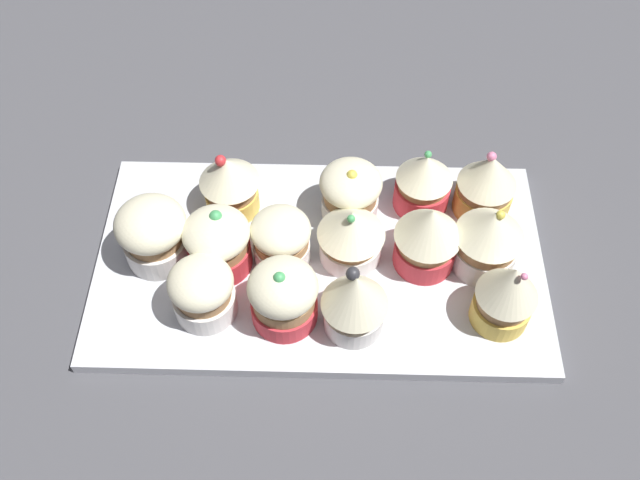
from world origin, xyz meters
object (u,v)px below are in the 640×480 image
cupcake_3 (230,183)px  cupcake_10 (507,294)px  cupcake_6 (351,234)px  cupcake_11 (355,301)px  cupcake_13 (202,291)px  baking_tray (320,262)px  cupcake_7 (281,236)px  cupcake_8 (218,242)px  cupcake_12 (283,295)px  cupcake_5 (428,233)px  cupcake_0 (487,184)px  cupcake_2 (350,192)px  cupcake_1 (424,181)px  cupcake_9 (152,237)px  cupcake_4 (488,237)px

cupcake_3 → cupcake_10: 27.69cm
cupcake_6 → cupcake_11: (-0.29, 7.49, 0.62)cm
cupcake_11 → cupcake_13: size_ratio=1.29×
cupcake_3 → cupcake_11: 17.67cm
baking_tray → cupcake_7: size_ratio=7.06×
cupcake_6 → cupcake_8: size_ratio=0.98×
cupcake_11 → cupcake_12: cupcake_11 is taller
cupcake_6 → cupcake_7: 6.42cm
cupcake_11 → cupcake_12: (6.14, -0.71, -0.56)cm
baking_tray → cupcake_5: size_ratio=5.54×
cupcake_0 → cupcake_11: 18.53cm
cupcake_2 → cupcake_10: cupcake_10 is taller
cupcake_0 → cupcake_7: (19.41, 6.27, -0.62)cm
cupcake_13 → cupcake_6: bearing=-153.9°
cupcake_11 → baking_tray: bearing=-65.7°
cupcake_8 → cupcake_10: bearing=168.4°
cupcake_1 → cupcake_2: cupcake_1 is taller
cupcake_8 → cupcake_9: size_ratio=0.99×
cupcake_6 → cupcake_8: (12.12, 1.27, -0.02)cm
baking_tray → cupcake_4: size_ratio=5.52×
cupcake_7 → cupcake_8: bearing=9.8°
cupcake_4 → baking_tray: bearing=0.5°
cupcake_4 → cupcake_7: (18.82, -0.13, -0.72)cm
cupcake_1 → cupcake_13: (19.97, 12.71, -0.28)cm
cupcake_4 → cupcake_13: 26.05cm
baking_tray → cupcake_1: size_ratio=6.05×
cupcake_8 → cupcake_13: bearing=80.8°
baking_tray → cupcake_13: cupcake_13 is taller
cupcake_10 → cupcake_11: (12.99, 1.00, -0.02)cm
baking_tray → cupcake_2: cupcake_2 is taller
cupcake_0 → cupcake_1: cupcake_0 is taller
cupcake_1 → cupcake_13: bearing=32.5°
cupcake_2 → cupcake_9: bearing=18.5°
cupcake_0 → cupcake_12: size_ratio=1.08×
cupcake_2 → cupcake_3: (11.61, -0.48, 0.41)cm
cupcake_10 → cupcake_5: bearing=-44.8°
cupcake_0 → cupcake_3: cupcake_0 is taller
cupcake_3 → cupcake_4: 24.80cm
cupcake_4 → cupcake_3: bearing=-13.8°
cupcake_9 → cupcake_10: (-31.42, 5.47, 0.43)cm
cupcake_9 → cupcake_12: size_ratio=0.97×
cupcake_6 → cupcake_13: bearing=26.1°
cupcake_5 → cupcake_13: bearing=17.2°
cupcake_5 → cupcake_11: 9.88cm
cupcake_3 → cupcake_10: bearing=154.3°
cupcake_5 → cupcake_6: bearing=-1.4°
cupcake_11 → cupcake_12: 6.21cm
baking_tray → cupcake_11: (-3.14, 6.95, 4.57)cm
cupcake_0 → cupcake_7: cupcake_0 is taller
cupcake_6 → cupcake_9: size_ratio=0.97×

